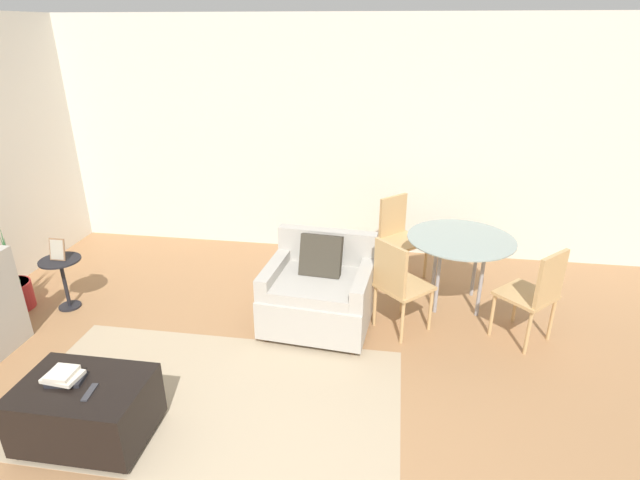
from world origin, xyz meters
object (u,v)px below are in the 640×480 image
(dining_chair_near_left, at_px, (398,281))
(potted_plant, at_px, (12,289))
(ottoman, at_px, (86,409))
(dining_chair_far_left, at_px, (399,231))
(side_table, at_px, (63,274))
(dining_chair_near_right, at_px, (537,291))
(dining_table, at_px, (460,246))
(armchair, at_px, (319,292))
(tv_remote_primary, at_px, (90,392))
(picture_frame, at_px, (57,250))
(book_stack, at_px, (64,377))

(dining_chair_near_left, bearing_deg, potted_plant, -177.44)
(ottoman, distance_m, dining_chair_far_left, 3.49)
(side_table, height_order, dining_chair_near_right, dining_chair_near_right)
(dining_table, bearing_deg, dining_chair_far_left, 135.00)
(armchair, distance_m, side_table, 2.54)
(dining_chair_near_left, bearing_deg, dining_table, 45.00)
(ottoman, height_order, tv_remote_primary, tv_remote_primary)
(ottoman, bearing_deg, picture_frame, 127.54)
(book_stack, xyz_separation_m, dining_chair_far_left, (2.16, 2.81, 0.03))
(dining_table, xyz_separation_m, dining_chair_far_left, (-0.59, 0.59, -0.12))
(armchair, relative_size, dining_chair_far_left, 1.13)
(dining_table, xyz_separation_m, dining_chair_near_right, (0.59, -0.59, -0.12))
(armchair, height_order, side_table, armchair)
(tv_remote_primary, bearing_deg, book_stack, 160.88)
(picture_frame, bearing_deg, ottoman, -52.46)
(tv_remote_primary, bearing_deg, ottoman, 148.36)
(side_table, bearing_deg, potted_plant, -169.46)
(tv_remote_primary, height_order, side_table, side_table)
(ottoman, xyz_separation_m, book_stack, (-0.12, 0.01, 0.24))
(armchair, relative_size, dining_chair_near_left, 1.13)
(tv_remote_primary, height_order, dining_chair_far_left, dining_chair_far_left)
(potted_plant, relative_size, dining_chair_far_left, 1.06)
(side_table, relative_size, dining_table, 0.51)
(dining_chair_near_right, bearing_deg, armchair, -179.89)
(book_stack, bearing_deg, armchair, 48.21)
(book_stack, relative_size, dining_chair_near_right, 0.29)
(armchair, relative_size, picture_frame, 4.77)
(armchair, relative_size, ottoman, 1.22)
(side_table, bearing_deg, dining_chair_far_left, 21.15)
(picture_frame, height_order, dining_chair_near_left, dining_chair_near_left)
(tv_remote_primary, height_order, dining_chair_near_left, dining_chair_near_left)
(tv_remote_primary, height_order, potted_plant, potted_plant)
(picture_frame, bearing_deg, potted_plant, -169.47)
(book_stack, relative_size, potted_plant, 0.27)
(armchair, height_order, dining_chair_far_left, dining_chair_far_left)
(book_stack, bearing_deg, dining_chair_near_left, 37.02)
(dining_table, bearing_deg, picture_frame, -170.19)
(book_stack, relative_size, dining_chair_far_left, 0.29)
(tv_remote_primary, height_order, picture_frame, picture_frame)
(armchair, bearing_deg, book_stack, -131.79)
(tv_remote_primary, bearing_deg, dining_chair_near_right, 28.71)
(potted_plant, xyz_separation_m, dining_chair_near_left, (3.76, 0.17, 0.30))
(ottoman, height_order, dining_chair_far_left, dining_chair_far_left)
(tv_remote_primary, relative_size, dining_chair_near_left, 0.19)
(armchair, height_order, ottoman, armchair)
(side_table, bearing_deg, dining_chair_near_left, 1.26)
(ottoman, xyz_separation_m, tv_remote_primary, (0.11, -0.07, 0.21))
(dining_table, relative_size, dining_chair_near_right, 1.15)
(book_stack, bearing_deg, picture_frame, 124.92)
(dining_table, bearing_deg, armchair, -155.37)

